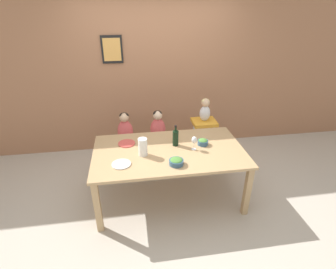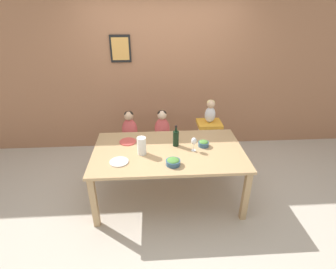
{
  "view_description": "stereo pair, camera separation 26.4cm",
  "coord_description": "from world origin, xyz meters",
  "px_view_note": "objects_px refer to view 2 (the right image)",
  "views": [
    {
      "loc": [
        -0.44,
        -2.8,
        2.4
      ],
      "look_at": [
        0.0,
        0.08,
        0.9
      ],
      "focal_mm": 28.0,
      "sensor_mm": 36.0,
      "label": 1
    },
    {
      "loc": [
        -0.18,
        -2.83,
        2.4
      ],
      "look_at": [
        0.0,
        0.08,
        0.9
      ],
      "focal_mm": 28.0,
      "sensor_mm": 36.0,
      "label": 2
    }
  ],
  "objects_px": {
    "wine_bottle": "(176,138)",
    "dinner_plate_back_left": "(128,142)",
    "chair_right_highchair": "(209,131)",
    "salad_bowl_small": "(204,143)",
    "chair_far_left": "(131,144)",
    "dinner_plate_front_left": "(119,162)",
    "paper_towel_roll": "(142,146)",
    "person_baby_right": "(210,110)",
    "chair_far_center": "(162,143)",
    "salad_bowl_large": "(173,162)",
    "person_child_center": "(162,126)",
    "person_child_left": "(130,127)",
    "wine_glass_near": "(194,141)"
  },
  "relations": [
    {
      "from": "wine_bottle",
      "to": "dinner_plate_back_left",
      "type": "distance_m",
      "value": 0.65
    },
    {
      "from": "chair_far_left",
      "to": "paper_towel_roll",
      "type": "height_order",
      "value": "paper_towel_roll"
    },
    {
      "from": "person_child_center",
      "to": "person_baby_right",
      "type": "bearing_deg",
      "value": 0.03
    },
    {
      "from": "salad_bowl_large",
      "to": "dinner_plate_front_left",
      "type": "xyz_separation_m",
      "value": [
        -0.62,
        0.09,
        -0.03
      ]
    },
    {
      "from": "person_baby_right",
      "to": "chair_far_center",
      "type": "bearing_deg",
      "value": -179.91
    },
    {
      "from": "chair_far_left",
      "to": "dinner_plate_back_left",
      "type": "height_order",
      "value": "dinner_plate_back_left"
    },
    {
      "from": "chair_far_center",
      "to": "person_child_center",
      "type": "relative_size",
      "value": 0.95
    },
    {
      "from": "person_child_center",
      "to": "person_baby_right",
      "type": "xyz_separation_m",
      "value": [
        0.73,
        0.0,
        0.23
      ]
    },
    {
      "from": "wine_glass_near",
      "to": "dinner_plate_back_left",
      "type": "xyz_separation_m",
      "value": [
        -0.84,
        0.27,
        -0.12
      ]
    },
    {
      "from": "person_child_center",
      "to": "person_baby_right",
      "type": "height_order",
      "value": "person_baby_right"
    },
    {
      "from": "person_child_left",
      "to": "wine_bottle",
      "type": "height_order",
      "value": "wine_bottle"
    },
    {
      "from": "wine_bottle",
      "to": "chair_far_center",
      "type": "bearing_deg",
      "value": 102.1
    },
    {
      "from": "salad_bowl_large",
      "to": "dinner_plate_front_left",
      "type": "bearing_deg",
      "value": 171.63
    },
    {
      "from": "salad_bowl_large",
      "to": "dinner_plate_back_left",
      "type": "relative_size",
      "value": 0.76
    },
    {
      "from": "paper_towel_roll",
      "to": "wine_bottle",
      "type": "bearing_deg",
      "value": 22.38
    },
    {
      "from": "paper_towel_roll",
      "to": "dinner_plate_back_left",
      "type": "height_order",
      "value": "paper_towel_roll"
    },
    {
      "from": "salad_bowl_small",
      "to": "dinner_plate_front_left",
      "type": "xyz_separation_m",
      "value": [
        -1.05,
        -0.31,
        -0.03
      ]
    },
    {
      "from": "salad_bowl_large",
      "to": "salad_bowl_small",
      "type": "xyz_separation_m",
      "value": [
        0.42,
        0.4,
        0.0
      ]
    },
    {
      "from": "chair_far_left",
      "to": "chair_far_center",
      "type": "height_order",
      "value": "same"
    },
    {
      "from": "chair_far_center",
      "to": "paper_towel_roll",
      "type": "bearing_deg",
      "value": -108.04
    },
    {
      "from": "person_child_center",
      "to": "dinner_plate_front_left",
      "type": "relative_size",
      "value": 2.16
    },
    {
      "from": "person_child_left",
      "to": "person_child_center",
      "type": "xyz_separation_m",
      "value": [
        0.5,
        0.0,
        0.0
      ]
    },
    {
      "from": "chair_far_left",
      "to": "dinner_plate_back_left",
      "type": "distance_m",
      "value": 0.66
    },
    {
      "from": "salad_bowl_small",
      "to": "salad_bowl_large",
      "type": "bearing_deg",
      "value": -136.44
    },
    {
      "from": "chair_right_highchair",
      "to": "dinner_plate_front_left",
      "type": "xyz_separation_m",
      "value": [
        -1.28,
        -1.04,
        0.16
      ]
    },
    {
      "from": "salad_bowl_small",
      "to": "dinner_plate_front_left",
      "type": "bearing_deg",
      "value": -163.42
    },
    {
      "from": "chair_right_highchair",
      "to": "salad_bowl_small",
      "type": "bearing_deg",
      "value": -107.4
    },
    {
      "from": "salad_bowl_small",
      "to": "dinner_plate_back_left",
      "type": "distance_m",
      "value": 1.0
    },
    {
      "from": "salad_bowl_large",
      "to": "dinner_plate_back_left",
      "type": "distance_m",
      "value": 0.8
    },
    {
      "from": "wine_bottle",
      "to": "dinner_plate_back_left",
      "type": "bearing_deg",
      "value": 168.04
    },
    {
      "from": "person_baby_right",
      "to": "salad_bowl_large",
      "type": "bearing_deg",
      "value": -119.94
    },
    {
      "from": "person_child_center",
      "to": "person_child_left",
      "type": "bearing_deg",
      "value": 180.0
    },
    {
      "from": "paper_towel_roll",
      "to": "salad_bowl_large",
      "type": "xyz_separation_m",
      "value": [
        0.36,
        -0.27,
        -0.07
      ]
    },
    {
      "from": "wine_glass_near",
      "to": "chair_right_highchair",
      "type": "bearing_deg",
      "value": 65.83
    },
    {
      "from": "dinner_plate_front_left",
      "to": "person_child_center",
      "type": "bearing_deg",
      "value": 62.37
    },
    {
      "from": "dinner_plate_back_left",
      "to": "salad_bowl_small",
      "type": "bearing_deg",
      "value": -9.9
    },
    {
      "from": "chair_far_center",
      "to": "chair_right_highchair",
      "type": "bearing_deg",
      "value": 0.0
    },
    {
      "from": "chair_far_left",
      "to": "person_child_center",
      "type": "xyz_separation_m",
      "value": [
        0.5,
        0.0,
        0.3
      ]
    },
    {
      "from": "chair_right_highchair",
      "to": "dinner_plate_back_left",
      "type": "bearing_deg",
      "value": -155.26
    },
    {
      "from": "salad_bowl_small",
      "to": "dinner_plate_back_left",
      "type": "relative_size",
      "value": 0.62
    },
    {
      "from": "chair_far_left",
      "to": "salad_bowl_small",
      "type": "xyz_separation_m",
      "value": [
        1.0,
        -0.73,
        0.38
      ]
    },
    {
      "from": "person_child_left",
      "to": "paper_towel_roll",
      "type": "xyz_separation_m",
      "value": [
        0.22,
        -0.87,
        0.15
      ]
    },
    {
      "from": "chair_far_center",
      "to": "person_child_left",
      "type": "bearing_deg",
      "value": 179.91
    },
    {
      "from": "chair_right_highchair",
      "to": "chair_far_left",
      "type": "bearing_deg",
      "value": 180.0
    },
    {
      "from": "chair_far_left",
      "to": "salad_bowl_small",
      "type": "bearing_deg",
      "value": -36.07
    },
    {
      "from": "wine_bottle",
      "to": "chair_right_highchair",
      "type": "bearing_deg",
      "value": 49.8
    },
    {
      "from": "paper_towel_roll",
      "to": "dinner_plate_front_left",
      "type": "bearing_deg",
      "value": -146.58
    },
    {
      "from": "chair_right_highchair",
      "to": "paper_towel_roll",
      "type": "distance_m",
      "value": 1.36
    },
    {
      "from": "salad_bowl_small",
      "to": "dinner_plate_front_left",
      "type": "relative_size",
      "value": 0.62
    },
    {
      "from": "person_baby_right",
      "to": "wine_glass_near",
      "type": "height_order",
      "value": "person_baby_right"
    }
  ]
}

